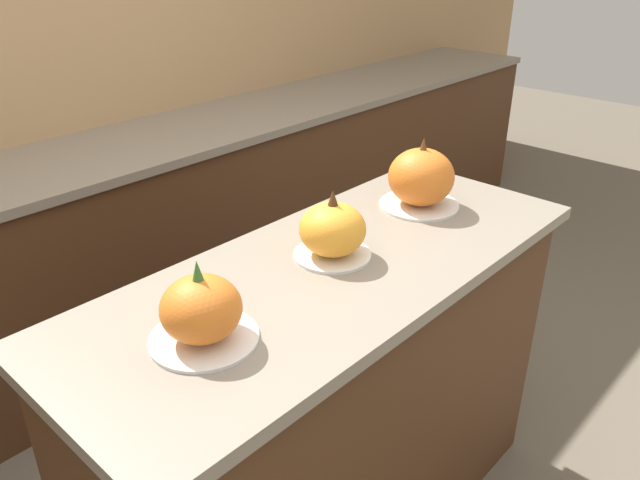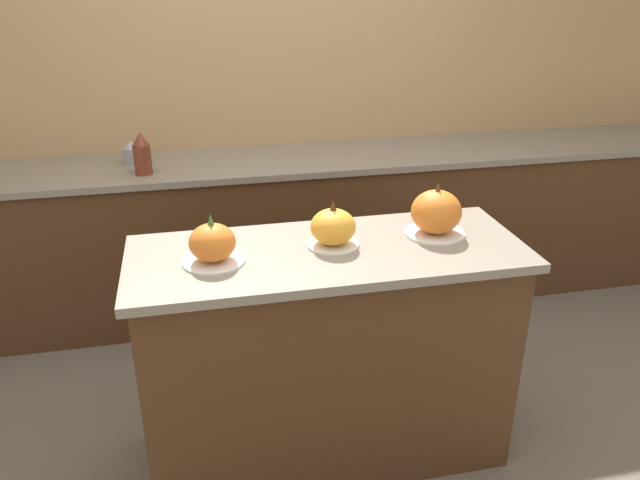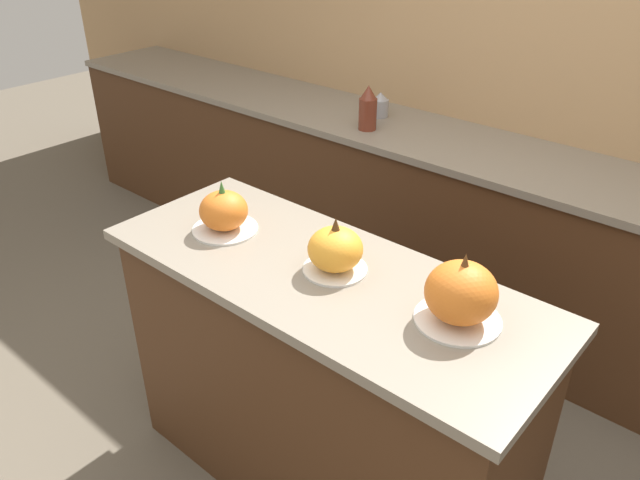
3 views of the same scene
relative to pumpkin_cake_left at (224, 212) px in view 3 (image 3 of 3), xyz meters
The scene contains 9 objects.
ground_plane 1.10m from the pumpkin_cake_left, ahead, with size 12.00×12.00×0.00m, color #665B4C.
wall_back 1.72m from the pumpkin_cake_left, 75.73° to the left, with size 8.00×0.06×2.50m.
kitchen_island 0.68m from the pumpkin_cake_left, ahead, with size 1.47×0.58×0.94m.
back_counter 1.49m from the pumpkin_cake_left, 72.36° to the left, with size 6.00×0.60×0.91m.
pumpkin_cake_left is the anchor object (origin of this frame).
pumpkin_cake_center 0.45m from the pumpkin_cake_left, ahead, with size 0.20×0.20×0.18m.
pumpkin_cake_right 0.86m from the pumpkin_cake_left, ahead, with size 0.24×0.24×0.21m.
bottle_tall 1.22m from the pumpkin_cake_left, 103.58° to the left, with size 0.09×0.09×0.22m.
bottle_short 1.43m from the pumpkin_cake_left, 104.34° to the left, with size 0.09×0.09×0.13m.
Camera 3 is at (1.04, -1.22, 1.97)m, focal length 35.00 mm.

